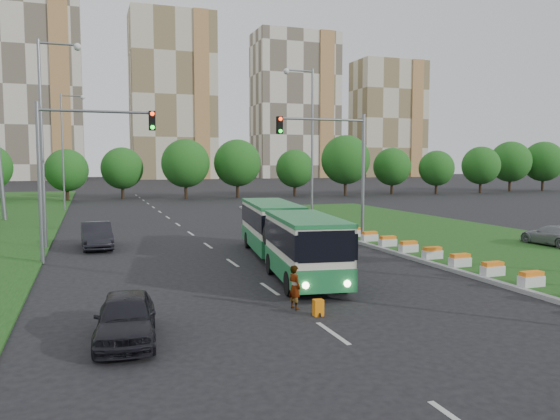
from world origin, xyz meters
name	(u,v)px	position (x,y,z in m)	size (l,w,h in m)	color
ground	(338,283)	(0.00, 0.00, 0.00)	(360.00, 360.00, 0.00)	black
grass_median	(470,241)	(13.00, 8.00, 0.07)	(14.00, 60.00, 0.15)	#194313
median_kerb	(373,246)	(6.05, 8.00, 0.09)	(0.30, 60.00, 0.18)	gray
lane_markings	(186,230)	(-3.00, 20.00, 0.00)	(0.20, 100.00, 0.01)	#A8A9A3
flower_planters	(446,256)	(6.70, 1.90, 0.45)	(1.10, 20.30, 0.60)	silver
traffic_mast_median	(340,157)	(4.78, 10.00, 5.35)	(5.76, 0.32, 8.00)	slate
traffic_mast_left	(74,156)	(-10.38, 9.00, 5.35)	(5.76, 0.32, 8.00)	slate
street_lamps	(214,145)	(-3.00, 10.00, 6.00)	(36.00, 60.00, 12.00)	slate
tree_line	(236,166)	(10.00, 55.00, 4.50)	(120.00, 8.00, 9.00)	#185316
apartment_tower_cwest	(29,88)	(-25.00, 150.00, 26.00)	(28.00, 15.00, 52.00)	beige
apartment_tower_ceast	(173,97)	(15.00, 150.00, 25.00)	(25.00, 15.00, 50.00)	beige
apartment_tower_east	(295,106)	(55.00, 150.00, 23.50)	(27.00, 15.00, 47.00)	beige
midrise_east	(388,120)	(90.00, 150.00, 20.00)	(24.00, 14.00, 40.00)	beige
articulated_bus	(282,235)	(-0.82, 4.61, 1.51)	(2.33, 14.97, 2.46)	beige
car_left_near	(126,317)	(-8.81, -4.75, 0.69)	(1.63, 4.05, 1.38)	black
car_left_far	(97,235)	(-9.37, 13.14, 0.77)	(1.62, 4.65, 1.53)	black
car_median	(553,235)	(16.11, 4.49, 0.75)	(1.68, 4.14, 1.20)	gray
pedestrian	(295,287)	(-3.12, -3.13, 0.76)	(0.56, 0.37, 1.53)	gray
shopping_trolley	(318,308)	(-2.68, -4.17, 0.27)	(0.32, 0.34, 0.54)	orange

